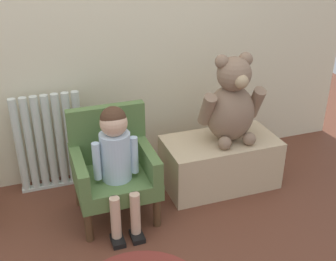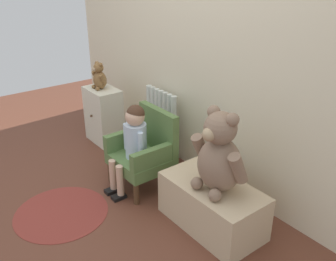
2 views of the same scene
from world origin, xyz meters
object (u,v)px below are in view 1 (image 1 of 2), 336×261
at_px(low_bench, 220,162).
at_px(large_teddy_bear, 231,104).
at_px(radiator, 50,143).
at_px(child_armchair, 113,166).
at_px(child_figure, 115,152).

relative_size(low_bench, large_teddy_bear, 1.29).
bearing_deg(radiator, low_bench, -17.86).
height_order(radiator, low_bench, radiator).
xyz_separation_m(radiator, large_teddy_bear, (1.09, -0.35, 0.26)).
xyz_separation_m(child_armchair, child_figure, (0.00, -0.11, 0.16)).
distance_m(radiator, large_teddy_bear, 1.17).
height_order(child_armchair, child_figure, child_figure).
bearing_deg(child_armchair, child_figure, -90.00).
relative_size(child_figure, low_bench, 0.98).
bearing_deg(radiator, large_teddy_bear, -17.65).
bearing_deg(low_bench, child_figure, -166.85).
distance_m(radiator, low_bench, 1.11).
bearing_deg(child_armchair, large_teddy_bear, 3.58).
xyz_separation_m(child_figure, large_teddy_bear, (0.77, 0.16, 0.11)).
height_order(radiator, large_teddy_bear, large_teddy_bear).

